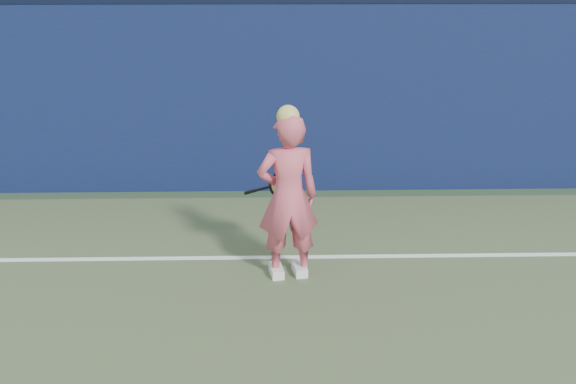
{
  "coord_description": "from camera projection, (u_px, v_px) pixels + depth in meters",
  "views": [
    {
      "loc": [
        -0.03,
        -3.11,
        3.12
      ],
      "look_at": [
        0.14,
        3.58,
        0.89
      ],
      "focal_mm": 45.0,
      "sensor_mm": 36.0,
      "label": 1
    }
  ],
  "objects": [
    {
      "name": "backstop_wall",
      "position": [
        272.0,
        98.0,
        9.71
      ],
      "size": [
        24.0,
        0.4,
        2.5
      ],
      "primitive_type": "cube",
      "color": "#0C1B36",
      "rests_on": "ground"
    },
    {
      "name": "player",
      "position": [
        288.0,
        196.0,
        7.07
      ],
      "size": [
        0.66,
        0.49,
        1.75
      ],
      "rotation": [
        0.0,
        0.0,
        3.3
      ],
      "color": "#D35266",
      "rests_on": "ground"
    },
    {
      "name": "racket",
      "position": [
        280.0,
        185.0,
        7.46
      ],
      "size": [
        0.55,
        0.12,
        0.3
      ],
      "rotation": [
        0.0,
        0.0,
        -0.15
      ],
      "color": "black",
      "rests_on": "ground"
    }
  ]
}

